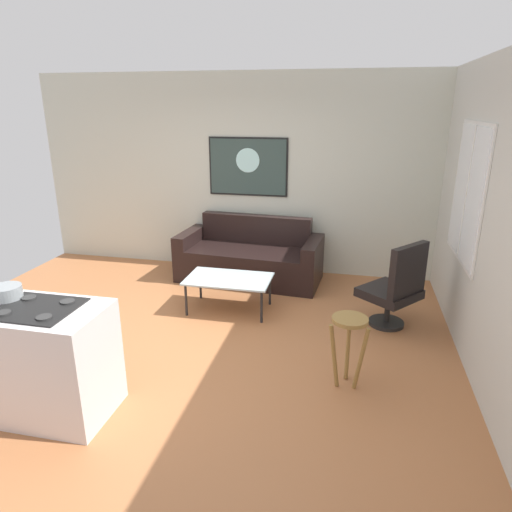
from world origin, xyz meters
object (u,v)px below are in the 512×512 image
wall_painting (248,167)px  mixing_bowl (6,293)px  armchair (396,288)px  bar_stool (349,334)px  couch (250,259)px  coffee_table (229,281)px

wall_painting → mixing_bowl: bearing=-107.5°
armchair → bar_stool: 1.31m
couch → mixing_bowl: (-1.24, -3.10, 0.66)m
armchair → bar_stool: (-0.47, -1.22, 0.02)m
couch → mixing_bowl: mixing_bowl is taller
coffee_table → bar_stool: size_ratio=1.54×
couch → coffee_table: couch is taller
coffee_table → mixing_bowl: 2.45m
armchair → wall_painting: size_ratio=0.86×
coffee_table → mixing_bowl: bearing=-121.1°
coffee_table → wall_painting: (-0.12, 1.51, 1.14)m
armchair → wall_painting: bearing=142.4°
couch → coffee_table: 1.06m
coffee_table → bar_stool: 1.91m
coffee_table → armchair: armchair is taller
coffee_table → mixing_bowl: (-1.23, -2.04, 0.58)m
armchair → mixing_bowl: mixing_bowl is taller
coffee_table → wall_painting: 1.89m
bar_stool → wall_painting: wall_painting is taller
armchair → bar_stool: armchair is taller
couch → armchair: armchair is taller
wall_painting → coffee_table: bearing=-85.6°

